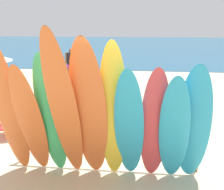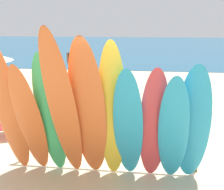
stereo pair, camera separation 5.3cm
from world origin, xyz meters
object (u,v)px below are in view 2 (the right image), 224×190
surfboard_green_2 (50,117)px  surfboard_teal_9 (193,126)px  surfboard_orange_0 (9,110)px  beachgoer_strolling (44,75)px  surfboard_rack (105,141)px  surfboard_red_7 (154,127)px  beachgoer_photographing (95,88)px  surfboard_yellow_5 (112,115)px  beach_chair_blue (17,102)px  surfboard_orange_1 (30,122)px  surfboard_teal_8 (173,132)px  beachgoer_near_rack (73,62)px  surfboard_orange_4 (89,114)px  beach_chair_striped (7,119)px  surfboard_teal_6 (128,127)px  surfboard_orange_3 (63,111)px

surfboard_green_2 → surfboard_teal_9: 2.36m
surfboard_orange_0 → beachgoer_strolling: surfboard_orange_0 is taller
surfboard_rack → surfboard_red_7: surfboard_red_7 is taller
beachgoer_photographing → surfboard_yellow_5: bearing=112.8°
beachgoer_photographing → surfboard_green_2: bearing=94.7°
surfboard_teal_9 → beach_chair_blue: bearing=150.0°
surfboard_yellow_5 → surfboard_red_7: size_ratio=1.19×
surfboard_rack → beachgoer_photographing: 2.79m
surfboard_green_2 → beach_chair_blue: bearing=125.4°
surfboard_orange_1 → surfboard_yellow_5: bearing=3.7°
surfboard_teal_8 → beachgoer_photographing: surfboard_teal_8 is taller
surfboard_red_7 → beachgoer_near_rack: 9.68m
surfboard_orange_4 → surfboard_orange_0: bearing=179.5°
surfboard_orange_1 → surfboard_orange_4: surfboard_orange_4 is taller
surfboard_orange_0 → surfboard_green_2: 0.70m
surfboard_orange_1 → surfboard_red_7: size_ratio=1.03×
surfboard_yellow_5 → beachgoer_near_rack: surfboard_yellow_5 is taller
surfboard_green_2 → beach_chair_striped: (-1.76, 1.80, -0.72)m
surfboard_rack → surfboard_green_2: (-0.85, -0.56, 0.63)m
surfboard_teal_6 → beachgoer_photographing: bearing=111.5°
beachgoer_near_rack → surfboard_orange_4: bearing=85.3°
beachgoer_photographing → beachgoer_strolling: (-2.00, 1.41, 0.08)m
surfboard_red_7 → beachgoer_strolling: surfboard_red_7 is taller
beachgoer_near_rack → surfboard_yellow_5: bearing=87.6°
surfboard_orange_0 → surfboard_teal_8: (2.73, 0.03, -0.26)m
surfboard_orange_3 → beach_chair_blue: bearing=129.9°
surfboard_green_2 → surfboard_red_7: (1.73, 0.03, -0.10)m
beachgoer_photographing → beachgoer_near_rack: 6.12m
surfboard_orange_3 → surfboard_yellow_5: (0.76, 0.17, -0.10)m
surfboard_green_2 → surfboard_red_7: 1.73m
surfboard_orange_0 → beach_chair_striped: (-1.07, 1.86, -0.83)m
surfboard_orange_0 → beachgoer_near_rack: size_ratio=1.73×
surfboard_orange_1 → surfboard_teal_9: 2.71m
surfboard_rack → surfboard_green_2: bearing=-146.3°
surfboard_rack → surfboard_orange_0: (-1.54, -0.63, 0.74)m
surfboard_orange_1 → surfboard_red_7: (2.08, 0.07, -0.02)m
surfboard_yellow_5 → surfboard_red_7: 0.70m
surfboard_orange_1 → surfboard_teal_8: (2.39, 0.00, -0.06)m
surfboard_orange_0 → surfboard_teal_8: surfboard_orange_0 is taller
surfboard_orange_1 → beach_chair_striped: 2.40m
surfboard_orange_3 → surfboard_red_7: surfboard_orange_3 is taller
surfboard_red_7 → beachgoer_strolling: (-3.58, 4.62, -0.05)m
beachgoer_strolling → beach_chair_blue: size_ratio=2.14×
surfboard_red_7 → surfboard_teal_8: 0.32m
surfboard_orange_1 → surfboard_orange_0: bearing=-171.8°
surfboard_orange_4 → beachgoer_strolling: (-2.54, 4.75, -0.28)m
surfboard_orange_1 → surfboard_yellow_5: 1.42m
surfboard_orange_1 → beachgoer_near_rack: (-1.65, 9.00, -0.19)m
surfboard_rack → surfboard_green_2: surfboard_green_2 is taller
surfboard_green_2 → surfboard_teal_9: (2.35, 0.08, -0.07)m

